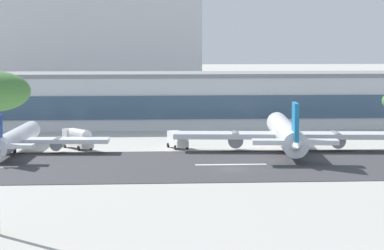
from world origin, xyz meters
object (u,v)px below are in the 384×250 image
terminal_building (154,100)px  airliner_blue_tail_gate_2 (286,134)px  airliner_navy_tail_gate_1 (15,139)px  service_fuel_truck_1 (77,138)px  service_box_truck_0 (178,139)px  distant_hotel_block (60,41)px

terminal_building → airliner_blue_tail_gate_2: 57.71m
airliner_navy_tail_gate_1 → service_fuel_truck_1: bearing=-55.6°
service_box_truck_0 → service_fuel_truck_1: service_fuel_truck_1 is taller
terminal_building → service_fuel_truck_1: bearing=-109.8°
terminal_building → airliner_navy_tail_gate_1: (-27.60, -52.00, -3.95)m
airliner_navy_tail_gate_1 → service_box_truck_0: size_ratio=6.15×
airliner_blue_tail_gate_2 → service_fuel_truck_1: bearing=85.0°
terminal_building → service_box_truck_0: 46.57m
service_box_truck_0 → service_fuel_truck_1: size_ratio=0.74×
airliner_blue_tail_gate_2 → service_fuel_truck_1: 40.11m
service_fuel_truck_1 → terminal_building: bearing=-49.8°
service_box_truck_0 → service_fuel_truck_1: (-19.33, 0.80, 0.24)m
airliner_navy_tail_gate_1 → airliner_blue_tail_gate_2: airliner_blue_tail_gate_2 is taller
distant_hotel_block → airliner_blue_tail_gate_2: distant_hotel_block is taller
airliner_blue_tail_gate_2 → distant_hotel_block: bearing=23.7°
airliner_blue_tail_gate_2 → service_fuel_truck_1: (-39.40, 7.40, -1.30)m
airliner_navy_tail_gate_1 → service_fuel_truck_1: 13.02m
distant_hotel_block → airliner_navy_tail_gate_1: distant_hotel_block is taller
terminal_building → service_fuel_truck_1: (-16.37, -45.43, -4.55)m
terminal_building → service_fuel_truck_1: 48.50m
airliner_blue_tail_gate_2 → service_box_truck_0: airliner_blue_tail_gate_2 is taller
distant_hotel_block → service_box_truck_0: bearing=-78.2°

